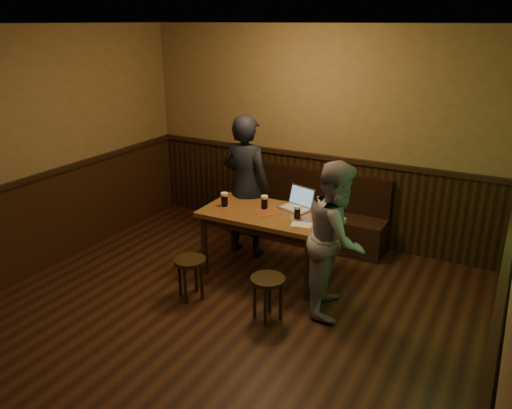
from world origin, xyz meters
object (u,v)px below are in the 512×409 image
object	(u,v)px
pint_left	(224,200)
laptop	(298,203)
pub_table	(267,220)
person_suit	(246,186)
stool_left	(190,267)
bench	(305,218)
pint_mid	(264,202)
person_grey	(336,238)
pint_right	(297,212)
stool_right	(268,286)

from	to	relation	value
pint_left	laptop	distance (m)	0.85
pint_left	pub_table	bearing A→B (deg)	10.09
person_suit	pint_left	bearing A→B (deg)	90.45
laptop	stool_left	bearing A→B (deg)	-105.85
bench	pub_table	distance (m)	1.19
pint_mid	laptop	bearing A→B (deg)	32.19
pint_left	person_grey	xyz separation A→B (m)	(1.47, -0.24, -0.08)
person_suit	stool_left	bearing A→B (deg)	93.84
bench	pint_mid	size ratio (longest dim) A/B	13.52
stool_left	pint_right	distance (m)	1.30
pint_mid	person_suit	bearing A→B (deg)	142.86
pub_table	stool_left	xyz separation A→B (m)	(-0.46, -0.88, -0.31)
stool_right	person_suit	size ratio (longest dim) A/B	0.26
laptop	person_grey	size ratio (longest dim) A/B	0.26
pint_right	person_grey	distance (m)	0.64
person_grey	person_suit	bearing A→B (deg)	51.26
laptop	bench	bearing A→B (deg)	123.14
stool_right	laptop	bearing A→B (deg)	99.88
pub_table	stool_right	distance (m)	1.02
bench	person_suit	size ratio (longest dim) A/B	1.23
stool_left	pint_left	xyz separation A→B (m)	(-0.05, 0.79, 0.50)
bench	pint_right	distance (m)	1.34
bench	stool_right	xyz separation A→B (m)	(0.46, -1.99, 0.06)
stool_right	pint_left	xyz separation A→B (m)	(-0.97, 0.77, 0.50)
pint_right	person_suit	size ratio (longest dim) A/B	0.08
person_suit	laptop	bearing A→B (deg)	173.28
stool_right	pub_table	bearing A→B (deg)	118.15
pub_table	person_suit	world-z (taller)	person_suit
stool_right	person_suit	world-z (taller)	person_suit
stool_right	pint_mid	world-z (taller)	pint_mid
pub_table	pint_mid	distance (m)	0.21
pint_mid	pint_right	xyz separation A→B (m)	(0.46, -0.09, -0.01)
bench	pint_left	size ratio (longest dim) A/B	12.81
stool_left	laptop	bearing A→B (deg)	58.01
pint_right	laptop	bearing A→B (deg)	112.73
pub_table	person_suit	size ratio (longest dim) A/B	0.82
stool_left	person_grey	bearing A→B (deg)	21.32
laptop	pint_right	bearing A→B (deg)	-51.13
pub_table	pint_left	world-z (taller)	pint_left
laptop	pint_mid	bearing A→B (deg)	-131.67
bench	pint_left	distance (m)	1.44
pint_mid	person_grey	bearing A→B (deg)	-21.19
pint_mid	pint_right	size ratio (longest dim) A/B	1.09
pint_mid	laptop	world-z (taller)	laptop
pint_left	person_suit	distance (m)	0.48
bench	stool_right	world-z (taller)	bench
pub_table	laptop	world-z (taller)	laptop
stool_right	pint_left	world-z (taller)	pint_left
bench	pub_table	bearing A→B (deg)	-90.00
person_grey	laptop	bearing A→B (deg)	36.60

